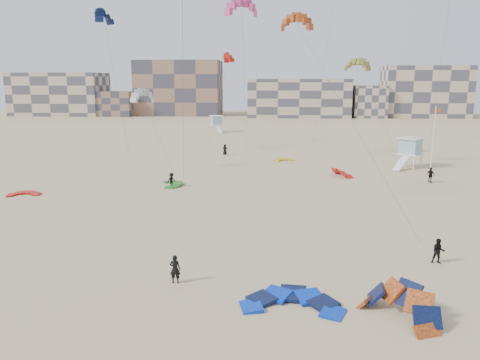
# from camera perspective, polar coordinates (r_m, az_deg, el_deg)

# --- Properties ---
(ground) EXTENTS (320.00, 320.00, 0.00)m
(ground) POSITION_cam_1_polar(r_m,az_deg,el_deg) (27.22, -4.60, -13.20)
(ground) COLOR tan
(ground) RESTS_ON ground
(kite_ground_blue) EXTENTS (5.19, 5.42, 1.38)m
(kite_ground_blue) POSITION_cam_1_polar(r_m,az_deg,el_deg) (25.55, 6.36, -15.02)
(kite_ground_blue) COLOR #012BF4
(kite_ground_blue) RESTS_ON ground
(kite_ground_orange) EXTENTS (6.18, 6.19, 4.43)m
(kite_ground_orange) POSITION_cam_1_polar(r_m,az_deg,el_deg) (25.56, 18.64, -15.61)
(kite_ground_orange) COLOR #F45B1F
(kite_ground_orange) RESTS_ON ground
(kite_ground_red) EXTENTS (3.77, 3.90, 0.58)m
(kite_ground_red) POSITION_cam_1_polar(r_m,az_deg,el_deg) (53.20, -24.83, -1.66)
(kite_ground_red) COLOR red
(kite_ground_red) RESTS_ON ground
(kite_ground_green) EXTENTS (4.49, 4.34, 0.74)m
(kite_ground_green) POSITION_cam_1_polar(r_m,az_deg,el_deg) (53.36, -8.30, -0.61)
(kite_ground_green) COLOR #247915
(kite_ground_green) RESTS_ON ground
(kite_ground_red_far) EXTENTS (4.34, 4.22, 2.99)m
(kite_ground_red_far) POSITION_cam_1_polar(r_m,az_deg,el_deg) (59.12, 12.26, 0.48)
(kite_ground_red_far) COLOR red
(kite_ground_red_far) RESTS_ON ground
(kite_ground_yellow) EXTENTS (4.42, 4.49, 1.23)m
(kite_ground_yellow) POSITION_cam_1_polar(r_m,az_deg,el_deg) (68.99, 5.29, 2.34)
(kite_ground_yellow) COLOR #D19409
(kite_ground_yellow) RESTS_ON ground
(kitesurfer_main) EXTENTS (0.64, 0.43, 1.72)m
(kitesurfer_main) POSITION_cam_1_polar(r_m,az_deg,el_deg) (27.91, -7.93, -10.70)
(kitesurfer_main) COLOR black
(kitesurfer_main) RESTS_ON ground
(kitesurfer_b) EXTENTS (0.90, 0.75, 1.66)m
(kitesurfer_b) POSITION_cam_1_polar(r_m,az_deg,el_deg) (32.98, 23.03, -8.00)
(kitesurfer_b) COLOR black
(kitesurfer_b) RESTS_ON ground
(kitesurfer_c) EXTENTS (1.14, 1.15, 1.59)m
(kitesurfer_c) POSITION_cam_1_polar(r_m,az_deg,el_deg) (52.21, -8.34, -0.00)
(kitesurfer_c) COLOR black
(kitesurfer_c) RESTS_ON ground
(kitesurfer_d) EXTENTS (1.01, 1.06, 1.77)m
(kitesurfer_d) POSITION_cam_1_polar(r_m,az_deg,el_deg) (58.25, 22.22, 0.56)
(kitesurfer_d) COLOR black
(kitesurfer_d) RESTS_ON ground
(kitesurfer_e) EXTENTS (0.90, 0.65, 1.69)m
(kitesurfer_e) POSITION_cam_1_polar(r_m,az_deg,el_deg) (74.34, -1.85, 3.75)
(kitesurfer_e) COLOR black
(kitesurfer_e) RESTS_ON ground
(kitesurfer_f) EXTENTS (0.67, 1.71, 1.80)m
(kitesurfer_f) POSITION_cam_1_polar(r_m,az_deg,el_deg) (83.32, 20.97, 3.90)
(kitesurfer_f) COLOR black
(kitesurfer_f) RESTS_ON ground
(kite_fly_orange) EXTENTS (10.00, 27.64, 18.01)m
(kite_fly_orange) POSITION_cam_1_polar(r_m,az_deg,el_deg) (56.10, 6.87, 18.39)
(kite_fly_orange) COLOR #F45B1F
(kite_fly_orange) RESTS_ON ground
(kite_fly_grey) EXTENTS (7.25, 8.20, 9.83)m
(kite_fly_grey) POSITION_cam_1_polar(r_m,az_deg,el_deg) (61.49, -11.70, 9.90)
(kite_fly_grey) COLOR silver
(kite_fly_grey) RESTS_ON ground
(kite_fly_pink) EXTENTS (5.88, 8.21, 21.55)m
(kite_fly_pink) POSITION_cam_1_polar(r_m,az_deg,el_deg) (68.52, 0.22, 20.15)
(kite_fly_pink) COLOR #E9467B
(kite_fly_pink) RESTS_ON ground
(kite_fly_olive) EXTENTS (6.75, 13.32, 13.89)m
(kite_fly_olive) POSITION_cam_1_polar(r_m,az_deg,el_deg) (64.65, 14.09, 13.35)
(kite_fly_olive) COLOR olive
(kite_fly_olive) RESTS_ON ground
(kite_fly_navy) EXTENTS (6.26, 5.80, 21.20)m
(kite_fly_navy) POSITION_cam_1_polar(r_m,az_deg,el_deg) (75.55, -16.27, 18.46)
(kite_fly_navy) COLOR #0E133F
(kite_fly_navy) RESTS_ON ground
(kite_fly_red) EXTENTS (5.11, 7.27, 15.73)m
(kite_fly_red) POSITION_cam_1_polar(r_m,az_deg,el_deg) (85.40, -1.42, 14.60)
(kite_fly_red) COLOR red
(kite_fly_red) RESTS_ON ground
(lifeguard_tower_near) EXTENTS (4.05, 6.12, 4.07)m
(lifeguard_tower_near) POSITION_cam_1_polar(r_m,az_deg,el_deg) (67.17, 20.04, 3.14)
(lifeguard_tower_near) COLOR white
(lifeguard_tower_near) RESTS_ON ground
(lifeguard_tower_far) EXTENTS (3.49, 5.63, 3.79)m
(lifeguard_tower_far) POSITION_cam_1_polar(r_m,az_deg,el_deg) (106.78, -2.91, 6.84)
(lifeguard_tower_far) COLOR white
(lifeguard_tower_far) RESTS_ON ground
(flagpole) EXTENTS (0.69, 0.11, 8.53)m
(flagpole) POSITION_cam_1_polar(r_m,az_deg,el_deg) (62.45, 22.50, 4.59)
(flagpole) COLOR white
(flagpole) RESTS_ON ground
(condo_west_a) EXTENTS (30.00, 15.00, 14.00)m
(condo_west_a) POSITION_cam_1_polar(r_m,az_deg,el_deg) (171.25, -21.11, 9.74)
(condo_west_a) COLOR tan
(condo_west_a) RESTS_ON ground
(condo_west_b) EXTENTS (28.00, 14.00, 18.00)m
(condo_west_b) POSITION_cam_1_polar(r_m,az_deg,el_deg) (161.94, -7.44, 11.06)
(condo_west_b) COLOR #896652
(condo_west_b) RESTS_ON ground
(condo_mid) EXTENTS (32.00, 16.00, 12.00)m
(condo_mid) POSITION_cam_1_polar(r_m,az_deg,el_deg) (154.47, 7.14, 9.91)
(condo_mid) COLOR tan
(condo_mid) RESTS_ON ground
(condo_east) EXTENTS (26.00, 14.00, 16.00)m
(condo_east) POSITION_cam_1_polar(r_m,az_deg,el_deg) (162.87, 21.56, 9.98)
(condo_east) COLOR tan
(condo_east) RESTS_ON ground
(condo_fill_left) EXTENTS (12.00, 10.00, 8.00)m
(condo_fill_left) POSITION_cam_1_polar(r_m,az_deg,el_deg) (161.80, -14.88, 8.99)
(condo_fill_left) COLOR #896652
(condo_fill_left) RESTS_ON ground
(condo_fill_right) EXTENTS (10.00, 10.00, 10.00)m
(condo_fill_right) POSITION_cam_1_polar(r_m,az_deg,el_deg) (154.92, 15.42, 9.21)
(condo_fill_right) COLOR tan
(condo_fill_right) RESTS_ON ground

